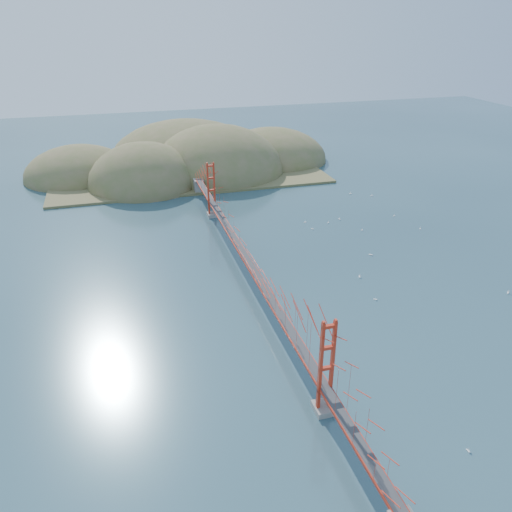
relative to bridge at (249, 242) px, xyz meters
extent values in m
plane|color=#294752|center=(0.00, -0.18, -7.01)|extent=(320.00, 320.00, 0.00)
cube|color=gray|center=(0.00, -30.18, -6.66)|extent=(2.00, 2.40, 0.70)
cube|color=gray|center=(0.00, 29.82, -6.66)|extent=(2.00, 2.40, 0.70)
cube|color=#B42614|center=(0.00, -0.18, -3.71)|extent=(1.40, 92.00, 0.16)
cube|color=#B42614|center=(0.00, -0.18, -3.91)|extent=(1.33, 92.00, 0.24)
cube|color=#38383A|center=(0.00, -0.18, -3.61)|extent=(1.19, 92.00, 0.03)
cube|color=gray|center=(0.00, 45.82, -5.36)|extent=(2.20, 2.60, 3.30)
cube|color=#786345|center=(0.00, 63.82, -6.76)|extent=(70.00, 40.00, 0.60)
ellipsoid|color=#786345|center=(-12.00, 55.82, -7.01)|extent=(28.00, 28.00, 21.00)
ellipsoid|color=#786345|center=(8.00, 61.82, -7.01)|extent=(36.00, 36.00, 25.00)
ellipsoid|color=#786345|center=(26.00, 69.82, -7.01)|extent=(32.00, 32.00, 18.00)
ellipsoid|color=#786345|center=(-28.00, 67.82, -7.01)|extent=(28.00, 28.00, 16.00)
ellipsoid|color=#786345|center=(2.00, 77.82, -7.01)|extent=(44.00, 44.00, 22.00)
cube|color=white|center=(37.47, -14.65, -6.94)|extent=(0.54, 0.56, 0.11)
cylinder|color=white|center=(37.47, -14.65, -6.62)|extent=(0.02, 0.02, 0.64)
cube|color=white|center=(34.68, 34.90, -6.94)|extent=(0.64, 0.31, 0.11)
cylinder|color=white|center=(34.68, 34.90, -6.61)|extent=(0.02, 0.02, 0.67)
cube|color=white|center=(17.79, 17.29, -6.95)|extent=(0.54, 0.54, 0.11)
cylinder|color=white|center=(17.79, 17.29, -6.63)|extent=(0.02, 0.02, 0.63)
cube|color=white|center=(25.24, 20.62, -6.95)|extent=(0.31, 0.58, 0.10)
cylinder|color=white|center=(25.24, 20.62, -6.64)|extent=(0.02, 0.02, 0.61)
cube|color=white|center=(17.71, 21.03, -6.95)|extent=(0.54, 0.18, 0.10)
cylinder|color=white|center=(17.71, 21.03, -6.65)|extent=(0.02, 0.02, 0.59)
cube|color=white|center=(38.79, 32.14, -6.94)|extent=(0.61, 0.34, 0.11)
cylinder|color=white|center=(38.79, 32.14, -6.63)|extent=(0.02, 0.02, 0.64)
cube|color=white|center=(17.74, -3.59, -6.94)|extent=(0.31, 0.64, 0.11)
cylinder|color=white|center=(17.74, -3.59, -6.61)|extent=(0.02, 0.02, 0.67)
cube|color=white|center=(22.20, 19.43, -6.96)|extent=(0.50, 0.31, 0.09)
cylinder|color=white|center=(22.20, 19.43, -6.70)|extent=(0.01, 0.01, 0.52)
cube|color=white|center=(27.10, 14.04, -6.95)|extent=(0.51, 0.41, 0.09)
cylinder|color=white|center=(27.10, 14.04, -6.68)|extent=(0.01, 0.01, 0.55)
cube|color=white|center=(37.23, 19.11, -6.95)|extent=(0.50, 0.21, 0.09)
cylinder|color=white|center=(37.23, 19.11, -6.69)|extent=(0.01, 0.01, 0.54)
cube|color=white|center=(11.63, -39.37, -6.96)|extent=(0.20, 0.48, 0.09)
cylinder|color=white|center=(11.63, -39.37, -6.70)|extent=(0.01, 0.01, 0.52)
cube|color=white|center=(38.68, 11.41, -6.95)|extent=(0.28, 0.53, 0.09)
cylinder|color=white|center=(38.68, 11.41, -6.68)|extent=(0.01, 0.01, 0.56)
cube|color=white|center=(23.43, 3.41, -6.94)|extent=(0.64, 0.51, 0.11)
cylinder|color=white|center=(23.43, 3.41, -6.60)|extent=(0.02, 0.02, 0.69)
cube|color=white|center=(16.79, -10.73, -6.95)|extent=(0.53, 0.48, 0.10)
cylinder|color=white|center=(16.79, -10.73, -6.65)|extent=(0.02, 0.02, 0.59)
camera|label=1|loc=(-18.46, -67.94, 32.08)|focal=35.00mm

